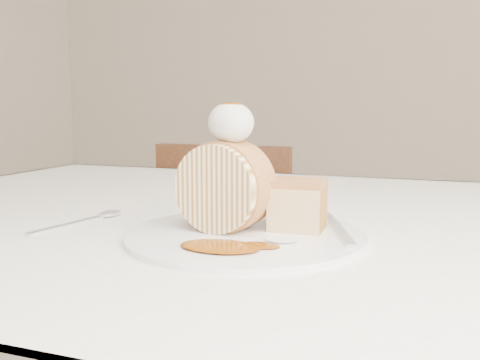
% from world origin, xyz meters
% --- Properties ---
extents(table, '(1.40, 0.90, 0.75)m').
position_xyz_m(table, '(0.00, 0.20, 0.66)').
color(table, white).
rests_on(table, ground).
extents(chair_far, '(0.39, 0.39, 0.79)m').
position_xyz_m(chair_far, '(-0.36, 0.92, 0.45)').
color(chair_far, brown).
rests_on(chair_far, ground).
extents(plate, '(0.28, 0.28, 0.01)m').
position_xyz_m(plate, '(-0.02, 0.07, 0.75)').
color(plate, white).
rests_on(plate, table).
extents(roulade_slice, '(0.11, 0.07, 0.10)m').
position_xyz_m(roulade_slice, '(-0.05, 0.07, 0.81)').
color(roulade_slice, '#FFE7B1').
rests_on(roulade_slice, plate).
extents(cake_chunk, '(0.06, 0.06, 0.05)m').
position_xyz_m(cake_chunk, '(0.03, 0.11, 0.78)').
color(cake_chunk, '#BA8046').
rests_on(cake_chunk, plate).
extents(whipped_cream, '(0.05, 0.05, 0.05)m').
position_xyz_m(whipped_cream, '(-0.04, 0.08, 0.88)').
color(whipped_cream, silver).
rests_on(whipped_cream, roulade_slice).
extents(caramel_drizzle, '(0.03, 0.02, 0.01)m').
position_xyz_m(caramel_drizzle, '(-0.04, 0.08, 0.91)').
color(caramel_drizzle, '#713204').
rests_on(caramel_drizzle, whipped_cream).
extents(caramel_pool, '(0.09, 0.06, 0.00)m').
position_xyz_m(caramel_pool, '(-0.02, -0.00, 0.76)').
color(caramel_pool, '#713204').
rests_on(caramel_pool, plate).
extents(fork, '(0.07, 0.16, 0.00)m').
position_xyz_m(fork, '(0.08, 0.10, 0.76)').
color(fork, silver).
rests_on(fork, plate).
extents(spoon, '(0.05, 0.15, 0.00)m').
position_xyz_m(spoon, '(-0.25, 0.05, 0.75)').
color(spoon, silver).
rests_on(spoon, table).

